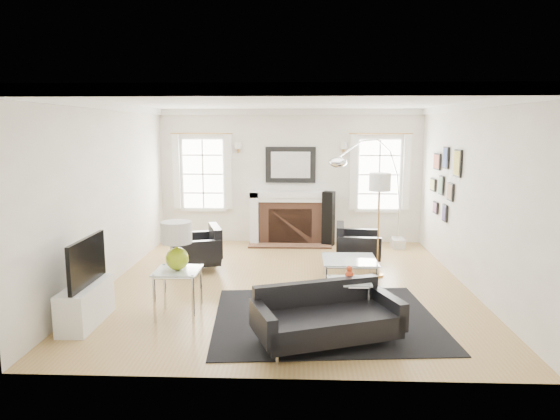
{
  "coord_description": "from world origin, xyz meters",
  "views": [
    {
      "loc": [
        0.18,
        -7.5,
        2.4
      ],
      "look_at": [
        -0.12,
        0.3,
        1.12
      ],
      "focal_mm": 32.0,
      "sensor_mm": 36.0,
      "label": 1
    }
  ],
  "objects_px": {
    "fireplace": "(290,218)",
    "arc_floor_lamp": "(370,191)",
    "armchair_left": "(199,250)",
    "gourd_lamp": "(177,242)",
    "coffee_table": "(349,261)",
    "sofa": "(326,318)",
    "armchair_right": "(355,245)"
  },
  "relations": [
    {
      "from": "gourd_lamp",
      "to": "arc_floor_lamp",
      "type": "distance_m",
      "value": 4.43
    },
    {
      "from": "arc_floor_lamp",
      "to": "coffee_table",
      "type": "bearing_deg",
      "value": -107.2
    },
    {
      "from": "fireplace",
      "to": "armchair_left",
      "type": "bearing_deg",
      "value": -127.68
    },
    {
      "from": "armchair_right",
      "to": "arc_floor_lamp",
      "type": "height_order",
      "value": "arc_floor_lamp"
    },
    {
      "from": "sofa",
      "to": "armchair_right",
      "type": "distance_m",
      "value": 3.52
    },
    {
      "from": "fireplace",
      "to": "gourd_lamp",
      "type": "height_order",
      "value": "gourd_lamp"
    },
    {
      "from": "sofa",
      "to": "gourd_lamp",
      "type": "distance_m",
      "value": 2.1
    },
    {
      "from": "gourd_lamp",
      "to": "armchair_right",
      "type": "bearing_deg",
      "value": 46.8
    },
    {
      "from": "gourd_lamp",
      "to": "arc_floor_lamp",
      "type": "relative_size",
      "value": 0.27
    },
    {
      "from": "sofa",
      "to": "armchair_left",
      "type": "xyz_separation_m",
      "value": [
        -2.03,
        2.92,
        0.05
      ]
    },
    {
      "from": "fireplace",
      "to": "armchair_right",
      "type": "xyz_separation_m",
      "value": [
        1.2,
        -1.47,
        -0.22
      ]
    },
    {
      "from": "sofa",
      "to": "fireplace",
      "type": "bearing_deg",
      "value": 95.68
    },
    {
      "from": "fireplace",
      "to": "sofa",
      "type": "xyz_separation_m",
      "value": [
        0.49,
        -4.92,
        -0.25
      ]
    },
    {
      "from": "fireplace",
      "to": "arc_floor_lamp",
      "type": "relative_size",
      "value": 0.74
    },
    {
      "from": "armchair_left",
      "to": "armchair_right",
      "type": "height_order",
      "value": "armchair_left"
    },
    {
      "from": "armchair_left",
      "to": "coffee_table",
      "type": "relative_size",
      "value": 1.31
    },
    {
      "from": "armchair_left",
      "to": "arc_floor_lamp",
      "type": "distance_m",
      "value": 3.4
    },
    {
      "from": "armchair_left",
      "to": "armchair_right",
      "type": "bearing_deg",
      "value": 10.9
    },
    {
      "from": "coffee_table",
      "to": "gourd_lamp",
      "type": "distance_m",
      "value": 2.88
    },
    {
      "from": "fireplace",
      "to": "arc_floor_lamp",
      "type": "distance_m",
      "value": 1.89
    },
    {
      "from": "sofa",
      "to": "arc_floor_lamp",
      "type": "height_order",
      "value": "arc_floor_lamp"
    },
    {
      "from": "coffee_table",
      "to": "sofa",
      "type": "bearing_deg",
      "value": -102.13
    },
    {
      "from": "fireplace",
      "to": "coffee_table",
      "type": "bearing_deg",
      "value": -69.64
    },
    {
      "from": "armchair_right",
      "to": "gourd_lamp",
      "type": "distance_m",
      "value": 3.8
    },
    {
      "from": "armchair_left",
      "to": "arc_floor_lamp",
      "type": "relative_size",
      "value": 0.48
    },
    {
      "from": "armchair_left",
      "to": "gourd_lamp",
      "type": "relative_size",
      "value": 1.77
    },
    {
      "from": "armchair_right",
      "to": "coffee_table",
      "type": "xyz_separation_m",
      "value": [
        -0.22,
        -1.17,
        0.02
      ]
    },
    {
      "from": "armchair_left",
      "to": "arc_floor_lamp",
      "type": "bearing_deg",
      "value": 20.39
    },
    {
      "from": "fireplace",
      "to": "coffee_table",
      "type": "xyz_separation_m",
      "value": [
        0.98,
        -2.64,
        -0.2
      ]
    },
    {
      "from": "fireplace",
      "to": "armchair_left",
      "type": "xyz_separation_m",
      "value": [
        -1.54,
        -2.0,
        -0.2
      ]
    },
    {
      "from": "fireplace",
      "to": "armchair_left",
      "type": "relative_size",
      "value": 1.54
    },
    {
      "from": "coffee_table",
      "to": "arc_floor_lamp",
      "type": "distance_m",
      "value": 2.07
    }
  ]
}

